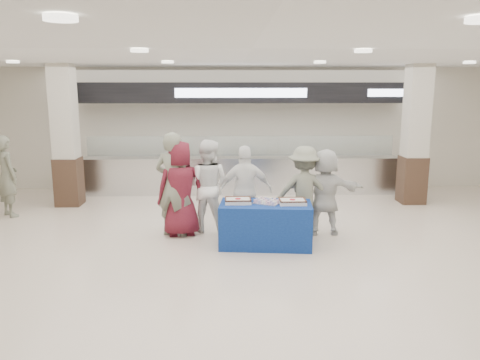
{
  "coord_description": "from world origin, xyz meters",
  "views": [
    {
      "loc": [
        -0.33,
        -6.46,
        2.7
      ],
      "look_at": [
        -0.12,
        1.6,
        1.08
      ],
      "focal_mm": 35.0,
      "sensor_mm": 36.0,
      "label": 1
    }
  ],
  "objects_px": {
    "soldier_a": "(173,184)",
    "soldier_b": "(304,191)",
    "sheet_cake_right": "(292,201)",
    "cupcake_tray": "(267,201)",
    "soldier_bg": "(7,176)",
    "display_table": "(265,225)",
    "chef_short": "(246,191)",
    "sheet_cake_left": "(238,200)",
    "chef_tall": "(207,186)",
    "civilian_white": "(325,192)",
    "civilian_maroon": "(181,189)"
  },
  "relations": [
    {
      "from": "soldier_a",
      "to": "soldier_b",
      "type": "bearing_deg",
      "value": -159.64
    },
    {
      "from": "sheet_cake_right",
      "to": "cupcake_tray",
      "type": "bearing_deg",
      "value": 172.97
    },
    {
      "from": "soldier_bg",
      "to": "display_table",
      "type": "bearing_deg",
      "value": -158.29
    },
    {
      "from": "display_table",
      "to": "soldier_b",
      "type": "xyz_separation_m",
      "value": [
        0.76,
        0.64,
        0.45
      ]
    },
    {
      "from": "display_table",
      "to": "cupcake_tray",
      "type": "distance_m",
      "value": 0.41
    },
    {
      "from": "sheet_cake_right",
      "to": "chef_short",
      "type": "xyz_separation_m",
      "value": [
        -0.77,
        0.68,
        0.03
      ]
    },
    {
      "from": "sheet_cake_left",
      "to": "soldier_b",
      "type": "height_order",
      "value": "soldier_b"
    },
    {
      "from": "display_table",
      "to": "soldier_b",
      "type": "height_order",
      "value": "soldier_b"
    },
    {
      "from": "sheet_cake_right",
      "to": "soldier_b",
      "type": "relative_size",
      "value": 0.27
    },
    {
      "from": "sheet_cake_right",
      "to": "soldier_bg",
      "type": "distance_m",
      "value": 6.09
    },
    {
      "from": "soldier_a",
      "to": "soldier_bg",
      "type": "xyz_separation_m",
      "value": [
        -3.64,
        1.39,
        -0.09
      ]
    },
    {
      "from": "soldier_a",
      "to": "chef_tall",
      "type": "xyz_separation_m",
      "value": [
        0.61,
        0.24,
        -0.08
      ]
    },
    {
      "from": "soldier_a",
      "to": "display_table",
      "type": "bearing_deg",
      "value": 178.97
    },
    {
      "from": "chef_tall",
      "to": "civilian_white",
      "type": "relative_size",
      "value": 1.09
    },
    {
      "from": "soldier_b",
      "to": "cupcake_tray",
      "type": "bearing_deg",
      "value": 45.5
    },
    {
      "from": "chef_short",
      "to": "civilian_white",
      "type": "xyz_separation_m",
      "value": [
        1.46,
        0.0,
        -0.03
      ]
    },
    {
      "from": "cupcake_tray",
      "to": "chef_tall",
      "type": "height_order",
      "value": "chef_tall"
    },
    {
      "from": "cupcake_tray",
      "to": "display_table",
      "type": "bearing_deg",
      "value": -160.21
    },
    {
      "from": "soldier_a",
      "to": "civilian_white",
      "type": "xyz_separation_m",
      "value": [
        2.77,
        0.0,
        -0.15
      ]
    },
    {
      "from": "display_table",
      "to": "soldier_a",
      "type": "height_order",
      "value": "soldier_a"
    },
    {
      "from": "sheet_cake_left",
      "to": "chef_tall",
      "type": "xyz_separation_m",
      "value": [
        -0.55,
        0.83,
        0.08
      ]
    },
    {
      "from": "cupcake_tray",
      "to": "chef_short",
      "type": "bearing_deg",
      "value": 118.51
    },
    {
      "from": "civilian_maroon",
      "to": "soldier_b",
      "type": "relative_size",
      "value": 1.07
    },
    {
      "from": "sheet_cake_left",
      "to": "sheet_cake_right",
      "type": "height_order",
      "value": "same"
    },
    {
      "from": "sheet_cake_left",
      "to": "chef_tall",
      "type": "height_order",
      "value": "chef_tall"
    },
    {
      "from": "soldier_bg",
      "to": "cupcake_tray",
      "type": "bearing_deg",
      "value": -158.12
    },
    {
      "from": "display_table",
      "to": "chef_short",
      "type": "xyz_separation_m",
      "value": [
        -0.32,
        0.64,
        0.45
      ]
    },
    {
      "from": "display_table",
      "to": "chef_short",
      "type": "height_order",
      "value": "chef_short"
    },
    {
      "from": "civilian_maroon",
      "to": "civilian_white",
      "type": "height_order",
      "value": "civilian_maroon"
    },
    {
      "from": "display_table",
      "to": "civilian_maroon",
      "type": "relative_size",
      "value": 0.88
    },
    {
      "from": "chef_short",
      "to": "soldier_b",
      "type": "bearing_deg",
      "value": 176.64
    },
    {
      "from": "sheet_cake_right",
      "to": "chef_tall",
      "type": "bearing_deg",
      "value": 148.02
    },
    {
      "from": "sheet_cake_left",
      "to": "soldier_a",
      "type": "distance_m",
      "value": 1.32
    },
    {
      "from": "display_table",
      "to": "cupcake_tray",
      "type": "xyz_separation_m",
      "value": [
        0.02,
        0.01,
        0.41
      ]
    },
    {
      "from": "cupcake_tray",
      "to": "chef_tall",
      "type": "xyz_separation_m",
      "value": [
        -1.05,
        0.87,
        0.09
      ]
    },
    {
      "from": "display_table",
      "to": "soldier_b",
      "type": "distance_m",
      "value": 1.09
    },
    {
      "from": "sheet_cake_left",
      "to": "chef_tall",
      "type": "bearing_deg",
      "value": 123.66
    },
    {
      "from": "display_table",
      "to": "chef_tall",
      "type": "distance_m",
      "value": 1.44
    },
    {
      "from": "soldier_b",
      "to": "civilian_white",
      "type": "bearing_deg",
      "value": -175.28
    },
    {
      "from": "display_table",
      "to": "chef_tall",
      "type": "bearing_deg",
      "value": 144.74
    },
    {
      "from": "chef_short",
      "to": "sheet_cake_right",
      "type": "bearing_deg",
      "value": 134.96
    },
    {
      "from": "cupcake_tray",
      "to": "soldier_b",
      "type": "distance_m",
      "value": 0.97
    },
    {
      "from": "cupcake_tray",
      "to": "soldier_bg",
      "type": "height_order",
      "value": "soldier_bg"
    },
    {
      "from": "civilian_white",
      "to": "soldier_bg",
      "type": "height_order",
      "value": "soldier_bg"
    },
    {
      "from": "chef_short",
      "to": "display_table",
      "type": "bearing_deg",
      "value": 113.13
    },
    {
      "from": "chef_tall",
      "to": "civilian_white",
      "type": "bearing_deg",
      "value": -170.6
    },
    {
      "from": "soldier_a",
      "to": "civilian_white",
      "type": "height_order",
      "value": "soldier_a"
    },
    {
      "from": "sheet_cake_left",
      "to": "civilian_white",
      "type": "xyz_separation_m",
      "value": [
        1.61,
        0.6,
        0.0
      ]
    },
    {
      "from": "display_table",
      "to": "soldier_bg",
      "type": "xyz_separation_m",
      "value": [
        -5.27,
        2.03,
        0.49
      ]
    },
    {
      "from": "cupcake_tray",
      "to": "soldier_a",
      "type": "relative_size",
      "value": 0.27
    }
  ]
}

